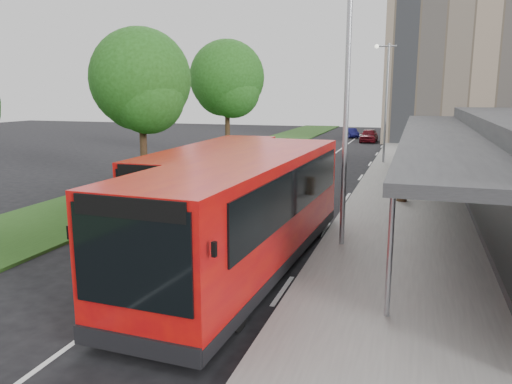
{
  "coord_description": "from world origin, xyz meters",
  "views": [
    {
      "loc": [
        6.28,
        -13.51,
        4.93
      ],
      "look_at": [
        1.05,
        2.78,
        1.5
      ],
      "focal_mm": 35.0,
      "sensor_mm": 36.0,
      "label": 1
    }
  ],
  "objects_px": {
    "bus_second": "(213,183)",
    "bollard": "(395,165)",
    "bus_main": "(247,212)",
    "car_far": "(351,133)",
    "lamp_post_far": "(385,95)",
    "litter_bin": "(402,192)",
    "car_near": "(369,135)",
    "tree_mid": "(141,86)",
    "lamp_post_near": "(344,99)",
    "tree_far": "(227,83)"
  },
  "relations": [
    {
      "from": "tree_mid",
      "to": "car_far",
      "type": "xyz_separation_m",
      "value": [
        6.38,
        33.65,
        -4.73
      ]
    },
    {
      "from": "bus_main",
      "to": "car_near",
      "type": "bearing_deg",
      "value": 92.67
    },
    {
      "from": "tree_mid",
      "to": "car_far",
      "type": "relative_size",
      "value": 2.61
    },
    {
      "from": "litter_bin",
      "to": "bollard",
      "type": "height_order",
      "value": "bollard"
    },
    {
      "from": "lamp_post_near",
      "to": "car_near",
      "type": "xyz_separation_m",
      "value": [
        -2.38,
        35.89,
        -4.04
      ]
    },
    {
      "from": "tree_mid",
      "to": "lamp_post_far",
      "type": "bearing_deg",
      "value": 49.32
    },
    {
      "from": "bus_second",
      "to": "litter_bin",
      "type": "height_order",
      "value": "bus_second"
    },
    {
      "from": "lamp_post_far",
      "to": "bus_second",
      "type": "relative_size",
      "value": 0.78
    },
    {
      "from": "lamp_post_far",
      "to": "bus_main",
      "type": "height_order",
      "value": "lamp_post_far"
    },
    {
      "from": "tree_mid",
      "to": "bollard",
      "type": "height_order",
      "value": "tree_mid"
    },
    {
      "from": "lamp_post_far",
      "to": "bus_second",
      "type": "bearing_deg",
      "value": -106.33
    },
    {
      "from": "tree_mid",
      "to": "litter_bin",
      "type": "bearing_deg",
      "value": 1.01
    },
    {
      "from": "lamp_post_near",
      "to": "car_near",
      "type": "height_order",
      "value": "lamp_post_near"
    },
    {
      "from": "tree_mid",
      "to": "car_near",
      "type": "relative_size",
      "value": 2.05
    },
    {
      "from": "tree_mid",
      "to": "tree_far",
      "type": "height_order",
      "value": "tree_far"
    },
    {
      "from": "bus_main",
      "to": "litter_bin",
      "type": "xyz_separation_m",
      "value": [
        3.92,
        9.95,
        -1.07
      ]
    },
    {
      "from": "bus_second",
      "to": "litter_bin",
      "type": "distance_m",
      "value": 8.7
    },
    {
      "from": "car_near",
      "to": "tree_mid",
      "type": "bearing_deg",
      "value": -106.35
    },
    {
      "from": "tree_mid",
      "to": "lamp_post_near",
      "type": "xyz_separation_m",
      "value": [
        11.13,
        -7.05,
        -0.52
      ]
    },
    {
      "from": "bus_second",
      "to": "bollard",
      "type": "distance_m",
      "value": 14.76
    },
    {
      "from": "bus_main",
      "to": "tree_far",
      "type": "bearing_deg",
      "value": 114.73
    },
    {
      "from": "lamp_post_far",
      "to": "bus_second",
      "type": "height_order",
      "value": "lamp_post_far"
    },
    {
      "from": "lamp_post_far",
      "to": "car_near",
      "type": "bearing_deg",
      "value": 98.53
    },
    {
      "from": "car_near",
      "to": "car_far",
      "type": "distance_m",
      "value": 5.36
    },
    {
      "from": "lamp_post_far",
      "to": "bollard",
      "type": "bearing_deg",
      "value": -77.04
    },
    {
      "from": "bus_main",
      "to": "litter_bin",
      "type": "bearing_deg",
      "value": 70.9
    },
    {
      "from": "bus_main",
      "to": "car_far",
      "type": "distance_m",
      "value": 43.46
    },
    {
      "from": "lamp_post_near",
      "to": "car_far",
      "type": "xyz_separation_m",
      "value": [
        -4.75,
        40.7,
        -4.21
      ]
    },
    {
      "from": "tree_far",
      "to": "car_far",
      "type": "bearing_deg",
      "value": 73.57
    },
    {
      "from": "lamp_post_near",
      "to": "lamp_post_far",
      "type": "xyz_separation_m",
      "value": [
        0.0,
        20.0,
        0.0
      ]
    },
    {
      "from": "bus_main",
      "to": "bus_second",
      "type": "xyz_separation_m",
      "value": [
        -3.03,
        4.8,
        -0.16
      ]
    },
    {
      "from": "lamp_post_near",
      "to": "car_far",
      "type": "distance_m",
      "value": 41.19
    },
    {
      "from": "lamp_post_far",
      "to": "car_near",
      "type": "xyz_separation_m",
      "value": [
        -2.38,
        15.89,
        -4.04
      ]
    },
    {
      "from": "lamp_post_near",
      "to": "litter_bin",
      "type": "height_order",
      "value": "lamp_post_near"
    },
    {
      "from": "lamp_post_near",
      "to": "bus_main",
      "type": "xyz_separation_m",
      "value": [
        -2.21,
        -2.67,
        -3.08
      ]
    },
    {
      "from": "lamp_post_near",
      "to": "lamp_post_far",
      "type": "distance_m",
      "value": 20.0
    },
    {
      "from": "lamp_post_near",
      "to": "bus_main",
      "type": "height_order",
      "value": "lamp_post_near"
    },
    {
      "from": "litter_bin",
      "to": "car_near",
      "type": "distance_m",
      "value": 28.9
    },
    {
      "from": "bus_main",
      "to": "car_far",
      "type": "height_order",
      "value": "bus_main"
    },
    {
      "from": "bus_second",
      "to": "car_near",
      "type": "height_order",
      "value": "bus_second"
    },
    {
      "from": "tree_far",
      "to": "bus_second",
      "type": "distance_m",
      "value": 18.39
    },
    {
      "from": "bus_main",
      "to": "litter_bin",
      "type": "relative_size",
      "value": 13.63
    },
    {
      "from": "car_far",
      "to": "lamp_post_far",
      "type": "bearing_deg",
      "value": -98.0
    },
    {
      "from": "car_near",
      "to": "car_far",
      "type": "bearing_deg",
      "value": 116.68
    },
    {
      "from": "tree_far",
      "to": "car_near",
      "type": "xyz_separation_m",
      "value": [
        8.75,
        16.83,
        -4.94
      ]
    },
    {
      "from": "car_near",
      "to": "lamp_post_near",
      "type": "bearing_deg",
      "value": -85.68
    },
    {
      "from": "tree_mid",
      "to": "tree_far",
      "type": "distance_m",
      "value": 12.01
    },
    {
      "from": "tree_mid",
      "to": "lamp_post_near",
      "type": "height_order",
      "value": "lamp_post_near"
    },
    {
      "from": "bus_main",
      "to": "bus_second",
      "type": "relative_size",
      "value": 1.11
    },
    {
      "from": "lamp_post_far",
      "to": "litter_bin",
      "type": "height_order",
      "value": "lamp_post_far"
    }
  ]
}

